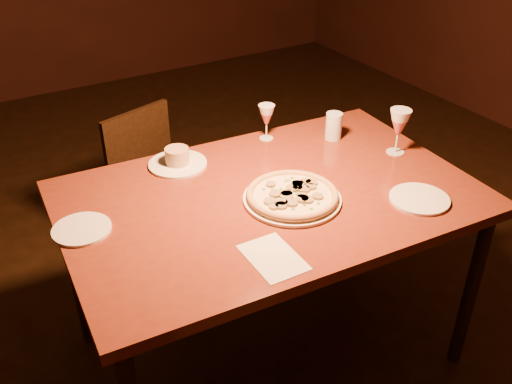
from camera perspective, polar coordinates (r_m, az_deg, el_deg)
floor at (r=2.70m, az=-2.34°, el=-14.81°), size 7.00×7.00×0.00m
dining_table at (r=2.19m, az=1.42°, el=-1.77°), size 1.60×1.09×0.83m
chair_far at (r=2.98m, az=-9.95°, el=1.04°), size 0.49×0.49×0.82m
pizza_plate at (r=2.10m, az=3.65°, el=-0.37°), size 0.36×0.36×0.04m
ramekin_saucer at (r=2.35m, az=-7.87°, el=3.20°), size 0.24×0.24×0.08m
wine_glass_far at (r=2.52m, az=1.05°, el=7.00°), size 0.07×0.07×0.16m
wine_glass_right at (r=2.46m, az=14.03°, el=5.88°), size 0.09×0.09×0.20m
water_tumbler at (r=2.55m, az=7.77°, el=6.55°), size 0.07×0.07×0.12m
side_plate_left at (r=2.04m, az=-17.04°, el=-3.57°), size 0.20×0.20×0.01m
side_plate_near at (r=2.19m, az=16.03°, el=-0.67°), size 0.22×0.22×0.01m
menu_card at (r=1.83m, az=1.73°, el=-6.55°), size 0.16×0.23×0.00m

